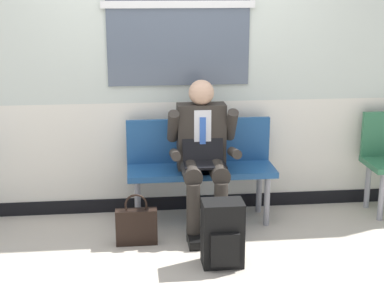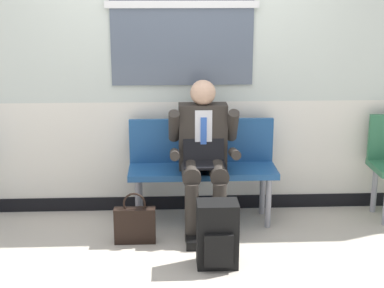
% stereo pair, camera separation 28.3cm
% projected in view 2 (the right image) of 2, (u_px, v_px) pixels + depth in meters
% --- Properties ---
extents(ground_plane, '(18.00, 18.00, 0.00)m').
position_uv_depth(ground_plane, '(180.00, 235.00, 4.78)').
color(ground_plane, '#B2A899').
extents(station_wall, '(6.48, 0.17, 2.88)m').
position_uv_depth(station_wall, '(178.00, 50.00, 5.00)').
color(station_wall, beige).
rests_on(station_wall, ground).
extents(bench_with_person, '(1.25, 0.42, 0.87)m').
position_uv_depth(bench_with_person, '(202.00, 161.00, 4.99)').
color(bench_with_person, navy).
rests_on(bench_with_person, ground).
extents(person_seated, '(0.57, 0.70, 1.23)m').
position_uv_depth(person_seated, '(204.00, 152.00, 4.76)').
color(person_seated, '#2D2823').
rests_on(person_seated, ground).
extents(backpack, '(0.30, 0.25, 0.49)m').
position_uv_depth(backpack, '(217.00, 235.00, 4.20)').
color(backpack, black).
rests_on(backpack, ground).
extents(handbag, '(0.33, 0.09, 0.42)m').
position_uv_depth(handbag, '(135.00, 224.00, 4.60)').
color(handbag, black).
rests_on(handbag, ground).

